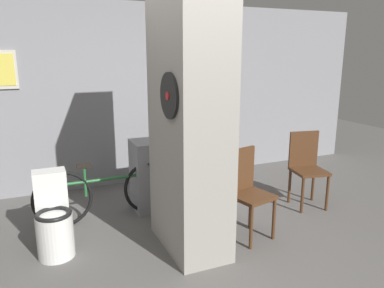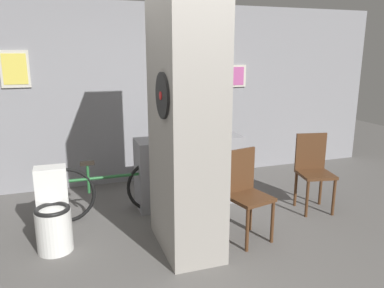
% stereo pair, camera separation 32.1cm
% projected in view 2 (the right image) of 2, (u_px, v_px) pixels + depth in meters
% --- Properties ---
extents(ground_plane, '(14.00, 14.00, 0.00)m').
position_uv_depth(ground_plane, '(198.00, 270.00, 3.37)').
color(ground_plane, '#5B5956').
extents(wall_back, '(8.00, 0.09, 2.60)m').
position_uv_depth(wall_back, '(138.00, 95.00, 5.47)').
color(wall_back, gray).
rests_on(wall_back, ground_plane).
extents(pillar_center, '(0.55, 0.96, 2.60)m').
position_uv_depth(pillar_center, '(186.00, 119.00, 3.51)').
color(pillar_center, gray).
rests_on(pillar_center, ground_plane).
extents(counter_shelf, '(1.35, 0.44, 0.87)m').
position_uv_depth(counter_shelf, '(189.00, 170.00, 4.80)').
color(counter_shelf, gray).
rests_on(counter_shelf, ground_plane).
extents(toilet, '(0.34, 0.50, 0.79)m').
position_uv_depth(toilet, '(53.00, 215.00, 3.69)').
color(toilet, white).
rests_on(toilet, ground_plane).
extents(chair_near_pillar, '(0.47, 0.47, 0.94)m').
position_uv_depth(chair_near_pillar, '(245.00, 191.00, 3.85)').
color(chair_near_pillar, '#4C2D19').
rests_on(chair_near_pillar, ground_plane).
extents(chair_by_doorway, '(0.46, 0.46, 0.94)m').
position_uv_depth(chair_by_doorway, '(313.00, 168.00, 4.60)').
color(chair_by_doorway, '#4C2D19').
rests_on(chair_by_doorway, ground_plane).
extents(bicycle, '(1.67, 0.42, 0.71)m').
position_uv_depth(bicycle, '(112.00, 189.00, 4.40)').
color(bicycle, black).
rests_on(bicycle, ground_plane).
extents(bottle_tall, '(0.07, 0.07, 0.30)m').
position_uv_depth(bottle_tall, '(191.00, 130.00, 4.61)').
color(bottle_tall, silver).
rests_on(bottle_tall, counter_shelf).
extents(bottle_short, '(0.08, 0.08, 0.21)m').
position_uv_depth(bottle_short, '(182.00, 133.00, 4.58)').
color(bottle_short, '#19598C').
rests_on(bottle_short, counter_shelf).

